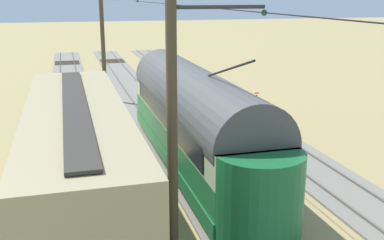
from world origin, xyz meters
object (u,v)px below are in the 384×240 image
object	(u,v)px
catenary_pole_mid_near	(175,130)
vintage_streetcar	(193,117)
track_end_bumper	(202,88)
catenary_pole_foreground	(104,46)
switch_stand	(256,101)
coach_adjacent	(79,161)

from	to	relation	value
catenary_pole_mid_near	vintage_streetcar	bearing A→B (deg)	-109.44
catenary_pole_mid_near	track_end_bumper	size ratio (longest dim) A/B	4.02
catenary_pole_foreground	switch_stand	bearing A→B (deg)	147.00
catenary_pole_mid_near	switch_stand	size ratio (longest dim) A/B	5.87
vintage_streetcar	catenary_pole_foreground	world-z (taller)	catenary_pole_foreground
track_end_bumper	catenary_pole_mid_near	bearing A→B (deg)	71.50
coach_adjacent	switch_stand	distance (m)	16.55
vintage_streetcar	track_end_bumper	size ratio (longest dim) A/B	8.93
coach_adjacent	catenary_pole_mid_near	distance (m)	4.01
coach_adjacent	track_end_bumper	distance (m)	20.92
vintage_streetcar	coach_adjacent	world-z (taller)	vintage_streetcar
catenary_pole_foreground	catenary_pole_mid_near	world-z (taller)	same
catenary_pole_foreground	track_end_bumper	world-z (taller)	catenary_pole_foreground
catenary_pole_mid_near	track_end_bumper	world-z (taller)	catenary_pole_mid_near
coach_adjacent	track_end_bumper	world-z (taller)	coach_adjacent
vintage_streetcar	catenary_pole_foreground	bearing A→B (deg)	-80.36
vintage_streetcar	catenary_pole_mid_near	world-z (taller)	catenary_pole_mid_near
vintage_streetcar	catenary_pole_mid_near	xyz separation A→B (m)	(2.36, 6.69, 1.52)
catenary_pole_foreground	switch_stand	distance (m)	10.86
vintage_streetcar	coach_adjacent	distance (m)	6.17
coach_adjacent	catenary_pole_mid_near	bearing A→B (deg)	131.03
switch_stand	coach_adjacent	bearing A→B (deg)	47.45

